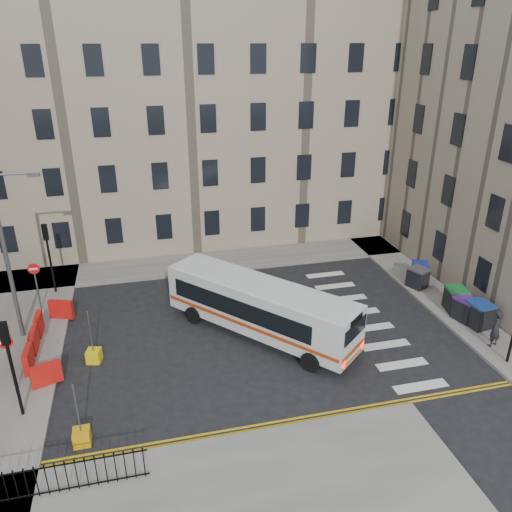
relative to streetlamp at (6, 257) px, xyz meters
name	(u,v)px	position (x,y,z in m)	size (l,w,h in m)	color
ground	(288,325)	(13.00, -2.00, -4.34)	(120.00, 120.00, 0.00)	black
pavement_north	(159,267)	(7.00, 6.60, -4.26)	(36.00, 3.20, 0.15)	slate
pavement_east	(408,273)	(22.00, 2.00, -4.26)	(2.40, 26.00, 0.15)	slate
terrace_north	(129,116)	(6.00, 13.50, 4.28)	(38.30, 10.80, 17.20)	gray
traffic_light_nw	(48,248)	(1.00, 4.50, -1.47)	(0.28, 0.22, 4.10)	black
traffic_light_sw	(9,355)	(1.00, -6.00, -1.47)	(0.28, 0.22, 4.10)	black
streetlamp	(6,257)	(0.00, 0.00, 0.00)	(0.50, 0.22, 8.14)	#595B5E
no_entry_north	(35,277)	(0.50, 2.50, -2.26)	(0.60, 0.08, 3.00)	#595B5E
no_entry_south	(7,352)	(0.50, -4.50, -2.26)	(0.60, 0.08, 3.00)	#595B5E
roadworks_barriers	(42,340)	(1.16, -1.50, -3.69)	(1.66, 6.26, 1.00)	red
iron_railings	(21,485)	(1.75, -10.20, -3.59)	(7.80, 0.04, 1.20)	black
bus	(260,306)	(11.37, -2.40, -2.75)	(8.25, 9.14, 2.74)	silver
wheelie_bin_a	(479,314)	(22.19, -4.50, -3.53)	(1.17, 1.30, 1.30)	black
wheelie_bin_b	(465,309)	(21.93, -3.78, -3.57)	(1.22, 1.32, 1.21)	black
wheelie_bin_c	(456,299)	(22.03, -2.79, -3.55)	(1.19, 1.31, 1.26)	black
wheelie_bin_d	(418,277)	(21.51, 0.14, -3.59)	(1.27, 1.34, 1.17)	black
wheelie_bin_e	(420,272)	(22.04, 0.83, -3.61)	(1.22, 1.29, 1.14)	black
pedestrian	(496,328)	(21.78, -6.23, -3.26)	(0.68, 0.44, 1.86)	black
bollard_yellow	(94,356)	(3.50, -2.86, -4.04)	(0.60, 0.60, 0.60)	yellow
bollard_chevron	(82,437)	(3.34, -8.00, -4.04)	(0.60, 0.60, 0.60)	#D2980C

